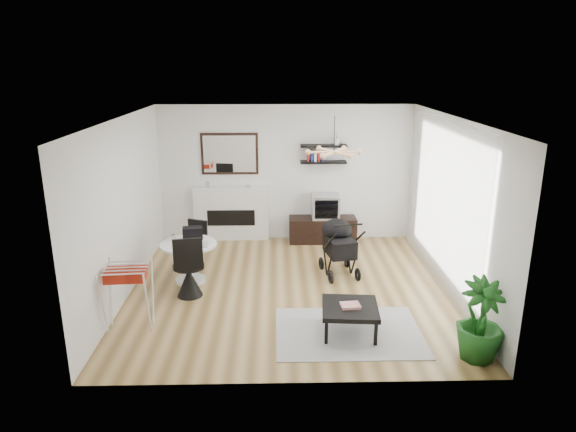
{
  "coord_description": "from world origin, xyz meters",
  "views": [
    {
      "loc": [
        -0.19,
        -7.5,
        3.49
      ],
      "look_at": [
        -0.0,
        0.4,
        1.1
      ],
      "focal_mm": 32.0,
      "sensor_mm": 36.0,
      "label": 1
    }
  ],
  "objects_px": {
    "drying_rack": "(129,296)",
    "fireplace": "(231,207)",
    "crt_tv": "(325,206)",
    "stroller": "(339,248)",
    "dining_table": "(189,256)",
    "tv_console": "(322,229)",
    "coffee_table": "(350,309)",
    "potted_plant": "(480,320)"
  },
  "relations": [
    {
      "from": "drying_rack",
      "to": "coffee_table",
      "type": "distance_m",
      "value": 2.96
    },
    {
      "from": "stroller",
      "to": "potted_plant",
      "type": "distance_m",
      "value": 3.01
    },
    {
      "from": "dining_table",
      "to": "fireplace",
      "type": "bearing_deg",
      "value": 76.07
    },
    {
      "from": "tv_console",
      "to": "stroller",
      "type": "distance_m",
      "value": 1.64
    },
    {
      "from": "crt_tv",
      "to": "tv_console",
      "type": "bearing_deg",
      "value": 176.06
    },
    {
      "from": "coffee_table",
      "to": "dining_table",
      "type": "bearing_deg",
      "value": 144.14
    },
    {
      "from": "stroller",
      "to": "drying_rack",
      "type": "bearing_deg",
      "value": -159.28
    },
    {
      "from": "fireplace",
      "to": "coffee_table",
      "type": "xyz_separation_m",
      "value": [
        1.87,
        -3.82,
        -0.34
      ]
    },
    {
      "from": "fireplace",
      "to": "coffee_table",
      "type": "height_order",
      "value": "fireplace"
    },
    {
      "from": "tv_console",
      "to": "drying_rack",
      "type": "distance_m",
      "value": 4.52
    },
    {
      "from": "fireplace",
      "to": "dining_table",
      "type": "distance_m",
      "value": 2.16
    },
    {
      "from": "drying_rack",
      "to": "potted_plant",
      "type": "distance_m",
      "value": 4.51
    },
    {
      "from": "tv_console",
      "to": "coffee_table",
      "type": "bearing_deg",
      "value": -89.36
    },
    {
      "from": "crt_tv",
      "to": "fireplace",
      "type": "bearing_deg",
      "value": 174.85
    },
    {
      "from": "crt_tv",
      "to": "stroller",
      "type": "relative_size",
      "value": 0.51
    },
    {
      "from": "drying_rack",
      "to": "stroller",
      "type": "xyz_separation_m",
      "value": [
        3.04,
        1.83,
        -0.03
      ]
    },
    {
      "from": "crt_tv",
      "to": "dining_table",
      "type": "bearing_deg",
      "value": -141.36
    },
    {
      "from": "tv_console",
      "to": "dining_table",
      "type": "height_order",
      "value": "dining_table"
    },
    {
      "from": "crt_tv",
      "to": "stroller",
      "type": "height_order",
      "value": "stroller"
    },
    {
      "from": "fireplace",
      "to": "coffee_table",
      "type": "relative_size",
      "value": 2.74
    },
    {
      "from": "fireplace",
      "to": "stroller",
      "type": "bearing_deg",
      "value": -42.35
    },
    {
      "from": "dining_table",
      "to": "stroller",
      "type": "height_order",
      "value": "stroller"
    },
    {
      "from": "dining_table",
      "to": "stroller",
      "type": "bearing_deg",
      "value": 6.87
    },
    {
      "from": "coffee_table",
      "to": "drying_rack",
      "type": "bearing_deg",
      "value": 176.16
    },
    {
      "from": "tv_console",
      "to": "dining_table",
      "type": "relative_size",
      "value": 1.45
    },
    {
      "from": "tv_console",
      "to": "drying_rack",
      "type": "relative_size",
      "value": 1.47
    },
    {
      "from": "tv_console",
      "to": "crt_tv",
      "type": "height_order",
      "value": "crt_tv"
    },
    {
      "from": "tv_console",
      "to": "coffee_table",
      "type": "relative_size",
      "value": 1.69
    },
    {
      "from": "dining_table",
      "to": "coffee_table",
      "type": "distance_m",
      "value": 2.95
    },
    {
      "from": "fireplace",
      "to": "drying_rack",
      "type": "bearing_deg",
      "value": -106.62
    },
    {
      "from": "coffee_table",
      "to": "potted_plant",
      "type": "distance_m",
      "value": 1.62
    },
    {
      "from": "tv_console",
      "to": "drying_rack",
      "type": "bearing_deg",
      "value": -130.17
    },
    {
      "from": "stroller",
      "to": "fireplace",
      "type": "bearing_deg",
      "value": 127.35
    },
    {
      "from": "tv_console",
      "to": "dining_table",
      "type": "xyz_separation_m",
      "value": [
        -2.35,
        -1.92,
        0.19
      ]
    },
    {
      "from": "fireplace",
      "to": "tv_console",
      "type": "bearing_deg",
      "value": -5.18
    },
    {
      "from": "drying_rack",
      "to": "fireplace",
      "type": "bearing_deg",
      "value": 69.02
    },
    {
      "from": "fireplace",
      "to": "dining_table",
      "type": "relative_size",
      "value": 2.36
    },
    {
      "from": "dining_table",
      "to": "tv_console",
      "type": "bearing_deg",
      "value": 39.25
    },
    {
      "from": "stroller",
      "to": "coffee_table",
      "type": "distance_m",
      "value": 2.03
    },
    {
      "from": "potted_plant",
      "to": "fireplace",
      "type": "bearing_deg",
      "value": 126.91
    },
    {
      "from": "drying_rack",
      "to": "potted_plant",
      "type": "relative_size",
      "value": 0.89
    },
    {
      "from": "tv_console",
      "to": "stroller",
      "type": "relative_size",
      "value": 1.28
    }
  ]
}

